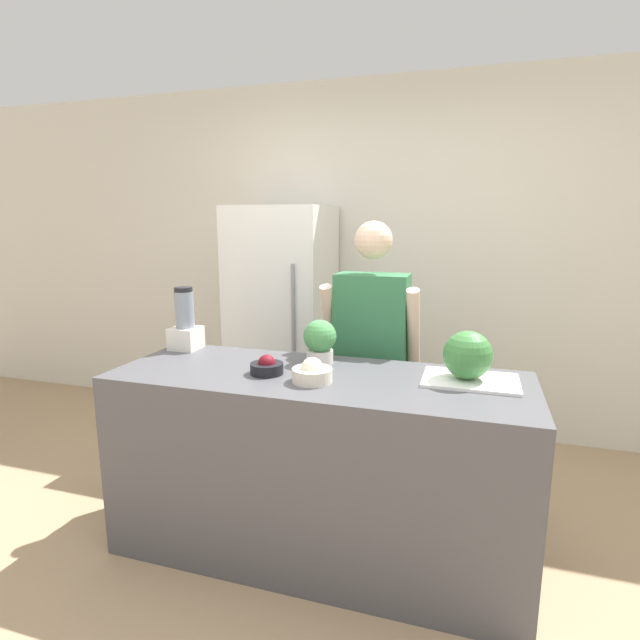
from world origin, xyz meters
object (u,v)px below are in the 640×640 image
(watermelon, at_px, (468,355))
(person, at_px, (371,361))
(potted_plant, at_px, (320,340))
(refrigerator, at_px, (283,322))
(bowl_cherries, at_px, (267,367))
(bowl_cream, at_px, (312,373))
(blender, at_px, (185,324))

(watermelon, bearing_deg, person, 137.44)
(person, bearing_deg, potted_plant, -114.88)
(refrigerator, xyz_separation_m, person, (0.82, -0.73, -0.03))
(watermelon, distance_m, bowl_cherries, 0.90)
(refrigerator, relative_size, watermelon, 7.95)
(person, relative_size, bowl_cream, 8.94)
(person, bearing_deg, watermelon, -42.56)
(watermelon, relative_size, potted_plant, 0.98)
(watermelon, xyz_separation_m, blender, (-1.49, 0.13, 0.02))
(bowl_cherries, height_order, blender, blender)
(refrigerator, height_order, bowl_cherries, refrigerator)
(blender, bearing_deg, bowl_cream, -21.95)
(potted_plant, bearing_deg, watermelon, -7.34)
(refrigerator, height_order, watermelon, refrigerator)
(person, bearing_deg, blender, -160.21)
(bowl_cream, height_order, potted_plant, potted_plant)
(bowl_cherries, bearing_deg, person, 60.55)
(refrigerator, bearing_deg, potted_plant, -60.18)
(bowl_cream, xyz_separation_m, blender, (-0.84, 0.34, 0.10))
(person, height_order, potted_plant, person)
(person, height_order, watermelon, person)
(bowl_cherries, bearing_deg, potted_plant, 54.14)
(bowl_cherries, height_order, bowl_cream, bowl_cream)
(person, relative_size, blender, 4.63)
(person, bearing_deg, refrigerator, 138.48)
(bowl_cream, relative_size, blender, 0.52)
(refrigerator, relative_size, blender, 4.93)
(watermelon, height_order, bowl_cherries, watermelon)
(bowl_cherries, distance_m, blender, 0.68)
(refrigerator, bearing_deg, watermelon, -41.93)
(refrigerator, bearing_deg, blender, -97.78)
(watermelon, distance_m, bowl_cream, 0.68)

